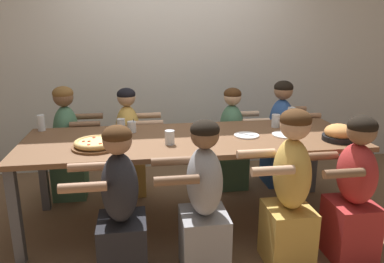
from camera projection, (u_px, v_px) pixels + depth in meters
The scene contains 22 objects.
ground_plane at pixel (192, 220), 3.36m from camera, with size 18.00×18.00×0.00m, color brown.
restaurant_back_panel at pixel (173, 34), 4.32m from camera, with size 10.00×0.06×3.20m, color silver.
dining_table at pixel (192, 145), 3.17m from camera, with size 2.79×0.98×0.78m.
pizza_board_main at pixel (96, 144), 2.87m from camera, with size 0.37×0.37×0.06m.
skillet_bowl at pixel (339, 134), 3.05m from camera, with size 0.39×0.27×0.14m.
empty_plate_a at pixel (285, 135), 3.20m from camera, with size 0.23×0.23×0.02m.
empty_plate_b at pixel (247, 135), 3.18m from camera, with size 0.21×0.21×0.02m.
cocktail_glass_blue at pixel (132, 127), 3.29m from camera, with size 0.08×0.08×0.12m.
drinking_glass_a at pixel (276, 121), 3.46m from camera, with size 0.08×0.08×0.12m.
drinking_glass_b at pixel (291, 114), 3.66m from camera, with size 0.08×0.08×0.14m.
drinking_glass_c at pixel (198, 135), 3.02m from camera, with size 0.06×0.06×0.12m.
drinking_glass_d at pixel (170, 138), 2.95m from camera, with size 0.08×0.08×0.11m.
drinking_glass_e at pixel (41, 124), 3.34m from camera, with size 0.07×0.07×0.14m.
drinking_glass_f at pixel (121, 125), 3.35m from camera, with size 0.07×0.07×0.11m.
diner_far_midleft at pixel (129, 147), 3.83m from camera, with size 0.51×0.40×1.10m.
diner_near_midright at pixel (290, 195), 2.63m from camera, with size 0.51×0.40×1.16m.
diner_near_midleft at pixel (121, 212), 2.47m from camera, with size 0.51×0.40×1.09m.
diner_far_right at pixel (281, 137), 4.06m from camera, with size 0.51×0.40×1.14m.
diner_far_midright at pixel (232, 143), 3.99m from camera, with size 0.51×0.40×1.08m.
diner_near_right at pixel (353, 195), 2.71m from camera, with size 0.51×0.40×1.09m.
diner_near_center at pixel (204, 205), 2.55m from camera, with size 0.51×0.40×1.11m.
diner_far_left at pixel (68, 147), 3.73m from camera, with size 0.51×0.40×1.13m.
Camera 1 is at (-0.46, -2.99, 1.68)m, focal length 35.00 mm.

